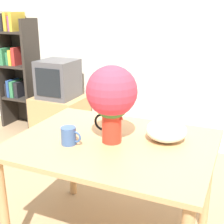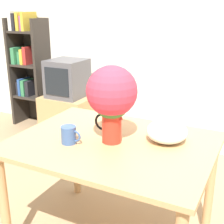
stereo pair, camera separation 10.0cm
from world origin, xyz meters
name	(u,v)px [view 1 (the left image)]	position (x,y,z in m)	size (l,w,h in m)	color
wall_back	(182,32)	(0.00, 1.71, 1.30)	(8.00, 0.05, 2.60)	silver
table	(113,156)	(-0.03, -0.06, 0.66)	(1.23, 0.94, 0.76)	tan
flower_vase	(112,96)	(-0.03, -0.07, 1.05)	(0.31, 0.31, 0.48)	red
coffee_mug	(69,136)	(-0.25, -0.20, 0.81)	(0.13, 0.09, 0.11)	#385689
white_bowl	(166,130)	(0.27, 0.09, 0.83)	(0.25, 0.25, 0.13)	white
tv_stand	(60,118)	(-1.33, 1.33, 0.27)	(0.59, 0.48, 0.54)	tan
tv_set	(58,79)	(-1.33, 1.33, 0.76)	(0.41, 0.42, 0.44)	#4C4C51
bookshelf	(17,65)	(-2.08, 1.54, 0.83)	(0.48, 0.33, 1.51)	#2D2823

